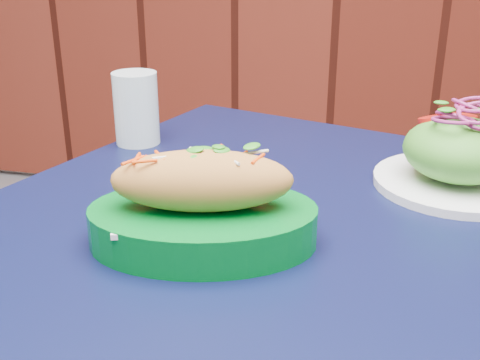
# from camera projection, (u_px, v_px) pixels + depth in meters

# --- Properties ---
(cafe_table) EXTENTS (0.99, 0.99, 0.75)m
(cafe_table) POSITION_uv_depth(u_px,v_px,m) (298.00, 285.00, 0.76)
(cafe_table) COLOR black
(cafe_table) RESTS_ON ground
(banh_mi_basket) EXTENTS (0.29, 0.22, 0.12)m
(banh_mi_basket) POSITION_uv_depth(u_px,v_px,m) (203.00, 207.00, 0.66)
(banh_mi_basket) COLOR #00631D
(banh_mi_basket) RESTS_ON cafe_table
(salad_plate) EXTENTS (0.22, 0.22, 0.12)m
(salad_plate) POSITION_uv_depth(u_px,v_px,m) (460.00, 155.00, 0.81)
(salad_plate) COLOR white
(salad_plate) RESTS_ON cafe_table
(water_glass) EXTENTS (0.07, 0.07, 0.12)m
(water_glass) POSITION_uv_depth(u_px,v_px,m) (136.00, 108.00, 0.98)
(water_glass) COLOR silver
(water_glass) RESTS_ON cafe_table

